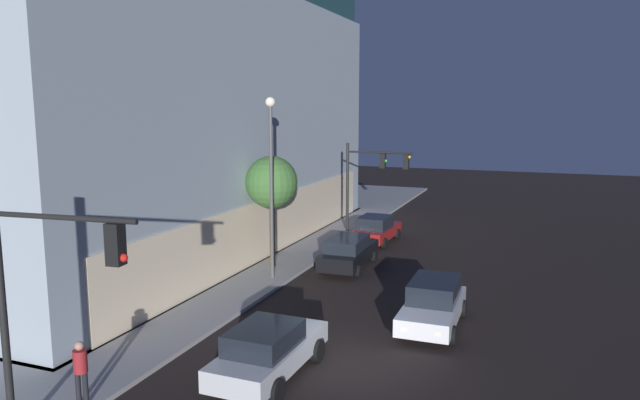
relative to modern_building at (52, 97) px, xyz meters
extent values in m
plane|color=black|center=(-11.45, -22.61, -8.48)|extent=(120.00, 120.00, 0.00)
cube|color=#4C4C51|center=(0.00, 0.05, -8.40)|extent=(30.55, 29.60, 0.15)
cube|color=beige|center=(0.00, -14.35, -6.82)|extent=(27.14, 0.60, 3.03)
cube|color=#8F9CA7|center=(0.00, 0.05, -1.47)|extent=(30.15, 29.20, 13.72)
cylinder|color=black|center=(-18.29, -16.58, -5.35)|extent=(0.18, 0.18, 5.96)
cylinder|color=black|center=(-18.13, -18.37, -2.96)|extent=(0.45, 3.60, 0.12)
cube|color=black|center=(-18.01, -19.63, -3.46)|extent=(0.35, 0.35, 0.90)
sphere|color=red|center=(-17.99, -19.81, -3.74)|extent=(0.18, 0.18, 0.18)
cylinder|color=black|center=(7.05, -16.37, -5.57)|extent=(0.18, 0.18, 5.52)
cylinder|color=black|center=(7.01, -18.44, -3.34)|extent=(0.21, 4.13, 0.12)
cube|color=black|center=(7.00, -18.64, -3.84)|extent=(0.33, 0.33, 0.90)
sphere|color=green|center=(7.00, -18.82, -3.84)|extent=(0.18, 0.18, 0.18)
cube|color=black|center=(6.97, -20.09, -3.84)|extent=(0.33, 0.33, 0.90)
sphere|color=yellow|center=(6.97, -20.27, -3.56)|extent=(0.18, 0.18, 0.18)
cylinder|color=#454545|center=(-4.11, -16.51, -4.44)|extent=(0.16, 0.16, 7.77)
sphere|color=#F9EFC6|center=(-4.11, -16.51, -0.41)|extent=(0.44, 0.44, 0.44)
cylinder|color=brown|center=(-2.27, -15.63, -6.77)|extent=(0.26, 0.26, 3.12)
sphere|color=#39642D|center=(-2.27, -15.63, -4.19)|extent=(2.53, 2.53, 2.53)
cylinder|color=black|center=(-16.39, -17.01, -7.89)|extent=(0.14, 0.14, 0.88)
cylinder|color=black|center=(-16.48, -16.86, -7.89)|extent=(0.14, 0.14, 0.88)
cylinder|color=maroon|center=(-16.44, -16.93, -7.14)|extent=(0.36, 0.36, 0.60)
sphere|color=#A97A68|center=(-16.44, -16.93, -6.72)|extent=(0.24, 0.24, 0.24)
cube|color=#B7BABF|center=(-12.88, -20.65, -7.81)|extent=(4.69, 1.92, 0.64)
cube|color=black|center=(-13.23, -20.64, -7.17)|extent=(2.29, 1.70, 0.63)
cube|color=#F9F4CC|center=(-10.59, -20.14, -7.81)|extent=(0.12, 0.20, 0.12)
cube|color=#F9F4CC|center=(-10.61, -21.24, -7.81)|extent=(0.12, 0.20, 0.12)
cylinder|color=black|center=(-11.42, -19.75, -8.12)|extent=(0.71, 0.25, 0.71)
cylinder|color=black|center=(-11.45, -21.59, -8.12)|extent=(0.71, 0.25, 0.71)
cylinder|color=black|center=(-14.31, -19.70, -8.12)|extent=(0.71, 0.25, 0.71)
cylinder|color=black|center=(-14.34, -21.54, -8.12)|extent=(0.71, 0.25, 0.71)
cube|color=silver|center=(-7.23, -24.39, -7.84)|extent=(4.57, 1.88, 0.62)
cube|color=black|center=(-6.89, -24.39, -7.18)|extent=(2.48, 1.67, 0.71)
cube|color=#F9F4CC|center=(-9.45, -24.96, -7.84)|extent=(0.12, 0.20, 0.12)
cube|color=#F9F4CC|center=(-9.46, -23.87, -7.84)|extent=(0.12, 0.20, 0.12)
cylinder|color=black|center=(-8.63, -25.32, -8.15)|extent=(0.65, 0.25, 0.65)
cylinder|color=black|center=(-8.65, -23.49, -8.15)|extent=(0.65, 0.25, 0.65)
cylinder|color=black|center=(-5.81, -25.29, -8.15)|extent=(0.65, 0.25, 0.65)
cylinder|color=black|center=(-5.83, -23.46, -8.15)|extent=(0.65, 0.25, 0.65)
cube|color=black|center=(-0.76, -19.08, -7.82)|extent=(4.81, 1.94, 0.70)
cube|color=black|center=(-1.12, -19.09, -7.18)|extent=(2.66, 1.70, 0.58)
cube|color=#F9F4CC|center=(1.55, -18.48, -7.82)|extent=(0.13, 0.20, 0.12)
cube|color=#F9F4CC|center=(1.58, -19.56, -7.82)|extent=(0.13, 0.20, 0.12)
cylinder|color=black|center=(0.69, -18.14, -8.17)|extent=(0.62, 0.26, 0.62)
cylinder|color=black|center=(0.74, -19.95, -8.17)|extent=(0.62, 0.26, 0.62)
cylinder|color=black|center=(-2.26, -18.22, -8.17)|extent=(0.62, 0.26, 0.62)
cylinder|color=black|center=(-2.21, -20.03, -8.17)|extent=(0.62, 0.26, 0.62)
cube|color=maroon|center=(5.11, -18.82, -7.87)|extent=(4.38, 2.02, 0.61)
cube|color=black|center=(4.79, -18.80, -7.22)|extent=(2.20, 1.74, 0.68)
cube|color=#F9F4CC|center=(7.24, -18.35, -7.87)|extent=(0.13, 0.20, 0.12)
cube|color=#F9F4CC|center=(7.19, -19.45, -7.87)|extent=(0.13, 0.20, 0.12)
cylinder|color=black|center=(6.49, -17.95, -8.17)|extent=(0.62, 0.26, 0.61)
cylinder|color=black|center=(6.41, -19.79, -8.17)|extent=(0.62, 0.26, 0.61)
cylinder|color=black|center=(3.82, -17.84, -8.17)|extent=(0.62, 0.26, 0.61)
cylinder|color=black|center=(3.74, -19.68, -8.17)|extent=(0.62, 0.26, 0.61)
camera|label=1|loc=(-27.67, -27.93, -0.64)|focal=33.12mm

